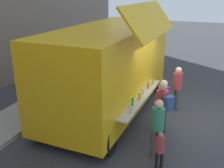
{
  "coord_description": "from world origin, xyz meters",
  "views": [
    {
      "loc": [
        -8.36,
        -1.0,
        4.18
      ],
      "look_at": [
        -0.97,
        1.88,
        1.3
      ],
      "focal_mm": 41.77,
      "sensor_mm": 36.0,
      "label": 1
    }
  ],
  "objects": [
    {
      "name": "customer_extra_browsing",
      "position": [
        0.71,
        0.0,
        0.96
      ],
      "size": [
        0.33,
        0.33,
        1.62
      ],
      "rotation": [
        0.0,
        0.0,
        2.01
      ],
      "color": "#4A4944",
      "rests_on": "ground"
    },
    {
      "name": "customer_front_ordering",
      "position": [
        -0.94,
        0.22,
        0.96
      ],
      "size": [
        0.53,
        0.35,
        1.63
      ],
      "rotation": [
        0.0,
        0.0,
        1.23
      ],
      "color": "black",
      "rests_on": "ground"
    },
    {
      "name": "customer_mid_with_backpack",
      "position": [
        -1.46,
        0.12,
        1.05
      ],
      "size": [
        0.5,
        0.55,
        1.72
      ],
      "rotation": [
        0.0,
        0.0,
        0.95
      ],
      "color": "black",
      "rests_on": "ground"
    },
    {
      "name": "customer_rear_waiting",
      "position": [
        -2.44,
        0.05,
        0.97
      ],
      "size": [
        0.33,
        0.33,
        1.62
      ],
      "rotation": [
        0.0,
        0.0,
        0.69
      ],
      "color": "#4E4645",
      "rests_on": "ground"
    },
    {
      "name": "trash_bin",
      "position": [
        4.32,
        4.58,
        0.49
      ],
      "size": [
        0.6,
        0.6,
        0.99
      ],
      "primitive_type": "cylinder",
      "color": "#2F623A",
      "rests_on": "ground"
    },
    {
      "name": "child_near_queue",
      "position": [
        -2.99,
        -0.14,
        0.62
      ],
      "size": [
        0.21,
        0.21,
        1.03
      ],
      "rotation": [
        0.0,
        0.0,
        0.71
      ],
      "color": "black",
      "rests_on": "ground"
    },
    {
      "name": "food_truck_main",
      "position": [
        -0.17,
        2.26,
        1.64
      ],
      "size": [
        6.58,
        3.3,
        3.83
      ],
      "rotation": [
        0.0,
        0.0,
        -0.03
      ],
      "color": "yellow",
      "rests_on": "ground"
    },
    {
      "name": "ground_plane",
      "position": [
        0.0,
        0.0,
        0.0
      ],
      "size": [
        60.0,
        60.0,
        0.0
      ],
      "primitive_type": "plane",
      "color": "#38383D"
    }
  ]
}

